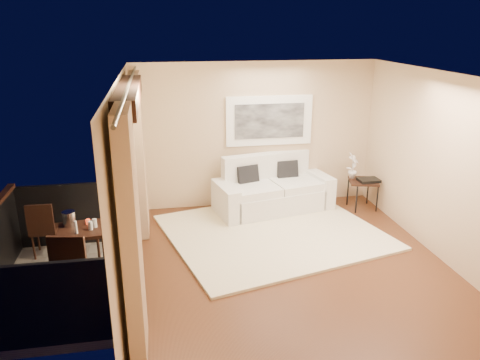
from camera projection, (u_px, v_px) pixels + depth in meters
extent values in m
plane|color=#552E19|center=(290.00, 264.00, 6.83)|extent=(5.00, 5.00, 0.00)
plane|color=white|center=(297.00, 76.00, 5.96)|extent=(5.00, 5.00, 0.00)
plane|color=tan|center=(256.00, 135.00, 8.72)|extent=(4.50, 0.00, 4.50)
plane|color=tan|center=(375.00, 265.00, 4.06)|extent=(4.50, 0.00, 4.50)
plane|color=tan|center=(443.00, 168.00, 6.77)|extent=(0.00, 5.00, 5.00)
plane|color=tan|center=(131.00, 149.00, 7.74)|extent=(0.00, 2.70, 2.70)
plane|color=tan|center=(114.00, 252.00, 4.29)|extent=(0.00, 2.70, 2.70)
plane|color=tan|center=(117.00, 92.00, 5.63)|extent=(0.00, 2.40, 2.40)
cube|color=black|center=(128.00, 95.00, 5.66)|extent=(0.28, 2.40, 0.22)
cube|color=#605B56|center=(65.00, 288.00, 6.32)|extent=(1.80, 2.60, 0.12)
cube|color=black|center=(75.00, 214.00, 7.32)|extent=(1.80, 0.06, 1.00)
cube|color=black|center=(38.00, 306.00, 4.96)|extent=(1.80, 0.06, 1.00)
cube|color=tan|center=(139.00, 156.00, 7.49)|extent=(0.16, 0.75, 2.62)
cube|color=tan|center=(131.00, 240.00, 4.60)|extent=(0.16, 0.75, 2.62)
cylinder|color=#4C473F|center=(129.00, 85.00, 5.63)|extent=(0.04, 4.80, 0.04)
cube|color=white|center=(269.00, 121.00, 8.65)|extent=(1.62, 0.05, 0.92)
cube|color=black|center=(270.00, 121.00, 8.62)|extent=(1.30, 0.02, 0.64)
cube|color=#F1E6C2|center=(273.00, 232.00, 7.82)|extent=(3.93, 3.62, 0.04)
cube|color=white|center=(273.00, 200.00, 8.68)|extent=(1.88, 1.25, 0.43)
cube|color=white|center=(266.00, 175.00, 8.87)|extent=(1.73, 0.58, 0.83)
cube|color=white|center=(226.00, 202.00, 8.31)|extent=(0.43, 0.94, 0.63)
cube|color=white|center=(318.00, 189.00, 8.99)|extent=(0.43, 0.94, 0.63)
cube|color=white|center=(254.00, 189.00, 8.42)|extent=(0.96, 0.96, 0.14)
cube|color=white|center=(294.00, 184.00, 8.71)|extent=(0.96, 0.96, 0.14)
cube|color=black|center=(248.00, 176.00, 8.56)|extent=(0.44, 0.30, 0.42)
cube|color=black|center=(288.00, 171.00, 8.85)|extent=(0.42, 0.22, 0.42)
cube|color=black|center=(364.00, 181.00, 8.71)|extent=(0.63, 0.63, 0.04)
cylinder|color=black|center=(356.00, 200.00, 8.57)|extent=(0.03, 0.03, 0.52)
cylinder|color=black|center=(377.00, 198.00, 8.64)|extent=(0.03, 0.03, 0.52)
cylinder|color=black|center=(348.00, 192.00, 8.95)|extent=(0.03, 0.03, 0.52)
cylinder|color=black|center=(368.00, 191.00, 9.02)|extent=(0.03, 0.03, 0.52)
cube|color=black|center=(369.00, 180.00, 8.64)|extent=(0.39, 0.29, 0.05)
imported|color=white|center=(353.00, 166.00, 8.73)|extent=(0.31, 0.31, 0.50)
cube|color=black|center=(81.00, 230.00, 6.33)|extent=(0.65, 0.65, 0.05)
cylinder|color=black|center=(62.00, 264.00, 6.17)|extent=(0.04, 0.04, 0.65)
cylinder|color=black|center=(100.00, 261.00, 6.25)|extent=(0.04, 0.04, 0.65)
cylinder|color=black|center=(68.00, 247.00, 6.63)|extent=(0.04, 0.04, 0.65)
cylinder|color=black|center=(103.00, 244.00, 6.71)|extent=(0.04, 0.04, 0.65)
cube|color=black|center=(45.00, 230.00, 7.01)|extent=(0.37, 0.37, 0.04)
cube|color=black|center=(40.00, 221.00, 6.78)|extent=(0.37, 0.05, 0.49)
cylinder|color=black|center=(59.00, 237.00, 7.24)|extent=(0.03, 0.03, 0.38)
cylinder|color=black|center=(38.00, 239.00, 7.19)|extent=(0.03, 0.03, 0.38)
cylinder|color=black|center=(55.00, 246.00, 6.96)|extent=(0.03, 0.03, 0.38)
cylinder|color=black|center=(34.00, 248.00, 6.91)|extent=(0.03, 0.03, 0.38)
cube|color=black|center=(64.00, 286.00, 5.38)|extent=(0.51, 0.51, 0.05)
cube|color=black|center=(68.00, 258.00, 5.49)|extent=(0.44, 0.13, 0.57)
cylinder|color=black|center=(46.00, 314.00, 5.29)|extent=(0.03, 0.03, 0.45)
cylinder|color=black|center=(77.00, 314.00, 5.29)|extent=(0.03, 0.03, 0.45)
cylinder|color=black|center=(58.00, 296.00, 5.63)|extent=(0.03, 0.03, 0.45)
cylinder|color=black|center=(87.00, 296.00, 5.63)|extent=(0.03, 0.03, 0.45)
cylinder|color=silver|center=(69.00, 218.00, 6.39)|extent=(0.18, 0.18, 0.20)
cylinder|color=#F63A15|center=(88.00, 222.00, 6.45)|extent=(0.06, 0.06, 0.07)
cylinder|color=white|center=(76.00, 227.00, 6.14)|extent=(0.04, 0.04, 0.18)
cylinder|color=silver|center=(90.00, 226.00, 6.27)|extent=(0.06, 0.06, 0.12)
cylinder|color=silver|center=(95.00, 223.00, 6.34)|extent=(0.06, 0.06, 0.12)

